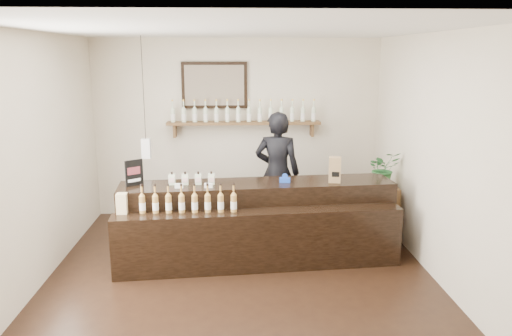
{
  "coord_description": "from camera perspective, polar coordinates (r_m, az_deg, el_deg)",
  "views": [
    {
      "loc": [
        -0.08,
        -5.4,
        2.55
      ],
      "look_at": [
        0.21,
        0.7,
        1.15
      ],
      "focal_mm": 35.0,
      "sensor_mm": 36.0,
      "label": 1
    }
  ],
  "objects": [
    {
      "name": "promo_sign",
      "position": [
        6.3,
        -13.76,
        -0.54
      ],
      "size": [
        0.2,
        0.15,
        0.32
      ],
      "color": "black",
      "rests_on": "counter"
    },
    {
      "name": "ground",
      "position": [
        5.97,
        -1.77,
        -12.42
      ],
      "size": [
        5.0,
        5.0,
        0.0
      ],
      "primitive_type": "plane",
      "color": "black",
      "rests_on": "ground"
    },
    {
      "name": "shopkeeper",
      "position": [
        7.15,
        2.45,
        0.34
      ],
      "size": [
        0.82,
        0.63,
        2.0
      ],
      "primitive_type": "imported",
      "rotation": [
        0.0,
        0.0,
        2.92
      ],
      "color": "black",
      "rests_on": "ground"
    },
    {
      "name": "tape_dispenser",
      "position": [
        6.31,
        3.32,
        -1.27
      ],
      "size": [
        0.14,
        0.07,
        0.11
      ],
      "color": "blue",
      "rests_on": "counter"
    },
    {
      "name": "back_wall_decor",
      "position": [
        7.81,
        -3.19,
        6.98
      ],
      "size": [
        2.66,
        0.96,
        1.69
      ],
      "color": "#55341D",
      "rests_on": "ground"
    },
    {
      "name": "side_cabinet",
      "position": [
        7.27,
        14.06,
        -4.85
      ],
      "size": [
        0.41,
        0.55,
        0.77
      ],
      "color": "#55341D",
      "rests_on": "ground"
    },
    {
      "name": "potted_plant",
      "position": [
        7.11,
        14.33,
        -0.04
      ],
      "size": [
        0.5,
        0.45,
        0.48
      ],
      "primitive_type": "imported",
      "rotation": [
        0.0,
        0.0,
        0.19
      ],
      "color": "#255E2B",
      "rests_on": "side_cabinet"
    },
    {
      "name": "counter",
      "position": [
        6.33,
        0.17,
        -6.45
      ],
      "size": [
        3.5,
        1.2,
        1.13
      ],
      "color": "black",
      "rests_on": "ground"
    },
    {
      "name": "room_shell",
      "position": [
        5.46,
        -1.89,
        3.95
      ],
      "size": [
        5.0,
        5.0,
        5.0
      ],
      "color": "beige",
      "rests_on": "ground"
    },
    {
      "name": "paper_bag",
      "position": [
        6.36,
        8.99,
        -0.2
      ],
      "size": [
        0.17,
        0.14,
        0.33
      ],
      "color": "#936B46",
      "rests_on": "counter"
    }
  ]
}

